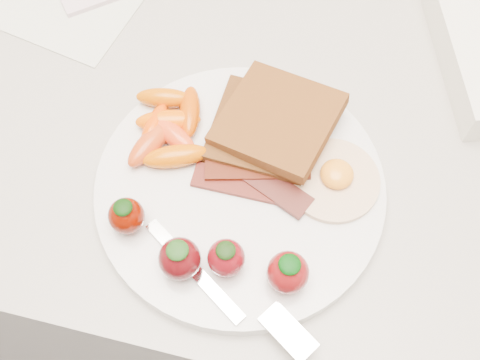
# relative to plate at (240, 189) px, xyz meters

# --- Properties ---
(counter) EXTENTS (2.00, 0.60, 0.90)m
(counter) POSITION_rel_plate_xyz_m (-0.01, 0.14, -0.46)
(counter) COLOR gray
(counter) RESTS_ON ground
(plate) EXTENTS (0.27, 0.27, 0.02)m
(plate) POSITION_rel_plate_xyz_m (0.00, 0.00, 0.00)
(plate) COLOR silver
(plate) RESTS_ON counter
(toast_lower) EXTENTS (0.10, 0.10, 0.01)m
(toast_lower) POSITION_rel_plate_xyz_m (0.01, 0.06, 0.02)
(toast_lower) COLOR #321C09
(toast_lower) RESTS_ON plate
(toast_upper) EXTENTS (0.12, 0.12, 0.02)m
(toast_upper) POSITION_rel_plate_xyz_m (0.02, 0.06, 0.03)
(toast_upper) COLOR #421E10
(toast_upper) RESTS_ON toast_lower
(fried_egg) EXTENTS (0.11, 0.11, 0.02)m
(fried_egg) POSITION_rel_plate_xyz_m (0.08, 0.02, 0.01)
(fried_egg) COLOR silver
(fried_egg) RESTS_ON plate
(bacon_strips) EXTENTS (0.11, 0.06, 0.01)m
(bacon_strips) POSITION_rel_plate_xyz_m (0.01, 0.01, 0.01)
(bacon_strips) COLOR #350A04
(bacon_strips) RESTS_ON plate
(baby_carrots) EXTENTS (0.09, 0.11, 0.02)m
(baby_carrots) POSITION_rel_plate_xyz_m (-0.08, 0.04, 0.02)
(baby_carrots) COLOR #E35800
(baby_carrots) RESTS_ON plate
(strawberries) EXTENTS (0.18, 0.06, 0.04)m
(strawberries) POSITION_rel_plate_xyz_m (-0.01, -0.08, 0.03)
(strawberries) COLOR #560B00
(strawberries) RESTS_ON plate
(fork) EXTENTS (0.17, 0.09, 0.00)m
(fork) POSITION_rel_plate_xyz_m (0.02, -0.11, 0.01)
(fork) COLOR white
(fork) RESTS_ON plate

